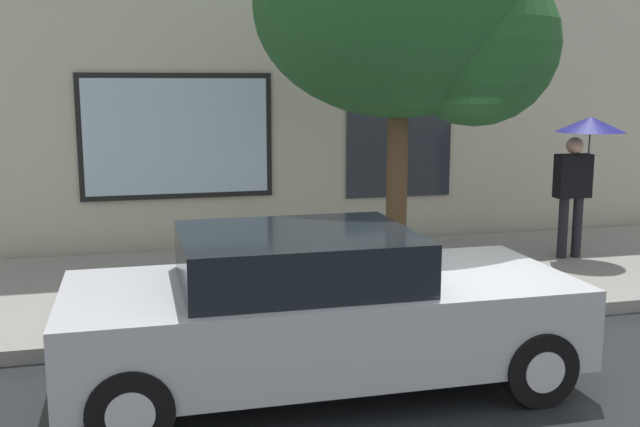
# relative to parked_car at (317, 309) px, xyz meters

# --- Properties ---
(ground_plane) EXTENTS (60.00, 60.00, 0.00)m
(ground_plane) POSITION_rel_parked_car_xyz_m (1.08, 0.14, -0.70)
(ground_plane) COLOR black
(sidewalk) EXTENTS (20.00, 4.00, 0.15)m
(sidewalk) POSITION_rel_parked_car_xyz_m (1.08, 3.14, -0.62)
(sidewalk) COLOR gray
(sidewalk) RESTS_ON ground
(building_facade) EXTENTS (20.00, 0.67, 7.00)m
(building_facade) POSITION_rel_parked_car_xyz_m (1.07, 5.63, 2.78)
(building_facade) COLOR beige
(building_facade) RESTS_ON ground
(parked_car) EXTENTS (4.39, 1.91, 1.40)m
(parked_car) POSITION_rel_parked_car_xyz_m (0.00, 0.00, 0.00)
(parked_car) COLOR #B7BABF
(parked_car) RESTS_ON ground
(fire_hydrant) EXTENTS (0.30, 0.44, 0.72)m
(fire_hydrant) POSITION_rel_parked_car_xyz_m (-0.14, 1.76, -0.20)
(fire_hydrant) COLOR red
(fire_hydrant) RESTS_ON sidewalk
(pedestrian_with_umbrella) EXTENTS (0.98, 0.98, 2.04)m
(pedestrian_with_umbrella) POSITION_rel_parked_car_xyz_m (4.74, 3.27, 1.05)
(pedestrian_with_umbrella) COLOR black
(pedestrian_with_umbrella) RESTS_ON sidewalk
(street_tree) EXTENTS (3.49, 2.96, 4.70)m
(street_tree) POSITION_rel_parked_car_xyz_m (1.77, 2.36, 2.75)
(street_tree) COLOR #4C3823
(street_tree) RESTS_ON sidewalk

